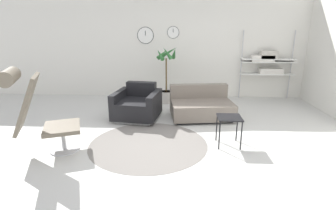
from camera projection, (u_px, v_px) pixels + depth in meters
The scene contains 9 objects.
ground_plane at pixel (166, 139), 4.46m from camera, with size 12.00×12.00×0.00m, color silver.
wall_back at pixel (172, 44), 6.85m from camera, with size 12.00×0.09×2.80m.
round_rug at pixel (148, 144), 4.25m from camera, with size 1.91×1.91×0.01m.
lounge_chair at pixel (34, 105), 3.73m from camera, with size 1.08×0.87×1.29m.
armchair_red at pixel (137, 106), 5.39m from camera, with size 0.99×0.98×0.71m.
couch_low at pixel (201, 106), 5.47m from camera, with size 1.35×1.05×0.64m.
side_table at pixel (229, 121), 4.11m from camera, with size 0.37×0.37×0.48m.
potted_plant at pixel (167, 79), 6.44m from camera, with size 0.55×0.56×1.40m.
shelf_unit at pixel (267, 63), 6.65m from camera, with size 1.34×0.28×1.75m.
Camera 1 is at (0.24, -4.10, 1.83)m, focal length 28.00 mm.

